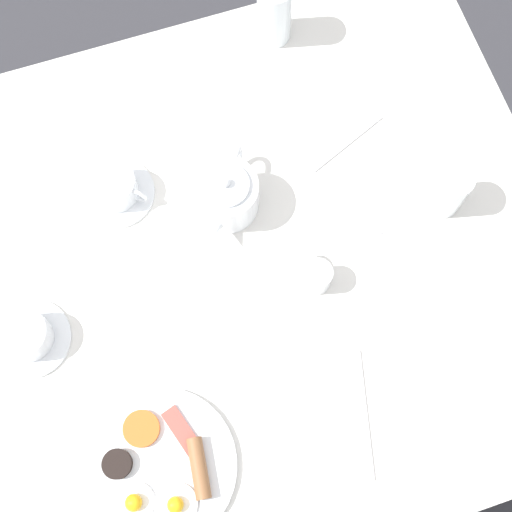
% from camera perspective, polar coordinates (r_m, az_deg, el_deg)
% --- Properties ---
extents(ground_plane, '(8.00, 8.00, 0.00)m').
position_cam_1_polar(ground_plane, '(2.01, -0.00, -6.41)').
color(ground_plane, '#333338').
extents(table, '(1.06, 1.14, 0.72)m').
position_cam_1_polar(table, '(1.37, -0.00, -1.03)').
color(table, silver).
rests_on(table, ground_plane).
extents(breakfast_plate, '(0.26, 0.26, 0.04)m').
position_cam_1_polar(breakfast_plate, '(1.25, -7.73, -16.43)').
color(breakfast_plate, white).
rests_on(breakfast_plate, table).
extents(teapot_near, '(0.18, 0.12, 0.11)m').
position_cam_1_polar(teapot_near, '(1.31, -2.36, 4.95)').
color(teapot_near, white).
rests_on(teapot_near, table).
extents(teacup_with_saucer_left, '(0.14, 0.14, 0.06)m').
position_cam_1_polar(teacup_with_saucer_left, '(1.31, -17.89, -6.13)').
color(teacup_with_saucer_left, white).
rests_on(teacup_with_saucer_left, table).
extents(teacup_with_saucer_right, '(0.14, 0.14, 0.06)m').
position_cam_1_polar(teacup_with_saucer_right, '(1.36, -11.23, 5.34)').
color(teacup_with_saucer_right, white).
rests_on(teacup_with_saucer_right, table).
extents(water_glass_tall, '(0.07, 0.07, 0.14)m').
position_cam_1_polar(water_glass_tall, '(1.47, 1.47, 18.90)').
color(water_glass_tall, white).
rests_on(water_glass_tall, table).
extents(water_glass_short, '(0.07, 0.07, 0.11)m').
position_cam_1_polar(water_glass_short, '(1.34, 15.04, 5.27)').
color(water_glass_short, white).
rests_on(water_glass_short, table).
extents(creamer_jug, '(0.08, 0.05, 0.06)m').
position_cam_1_polar(creamer_jug, '(1.27, 4.87, -1.61)').
color(creamer_jug, white).
rests_on(creamer_jug, table).
extents(napkin_folded, '(0.17, 0.14, 0.01)m').
position_cam_1_polar(napkin_folded, '(1.33, 19.78, -10.81)').
color(napkin_folded, white).
rests_on(napkin_folded, table).
extents(fork_by_plate, '(0.08, 0.17, 0.00)m').
position_cam_1_polar(fork_by_plate, '(1.41, 7.23, 9.00)').
color(fork_by_plate, silver).
rests_on(fork_by_plate, table).
extents(knife_by_plate, '(0.22, 0.07, 0.00)m').
position_cam_1_polar(knife_by_plate, '(1.27, 8.57, -12.38)').
color(knife_by_plate, silver).
rests_on(knife_by_plate, table).
extents(spoon_for_tea, '(0.03, 0.16, 0.00)m').
position_cam_1_polar(spoon_for_tea, '(1.34, 9.11, 1.90)').
color(spoon_for_tea, silver).
rests_on(spoon_for_tea, table).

